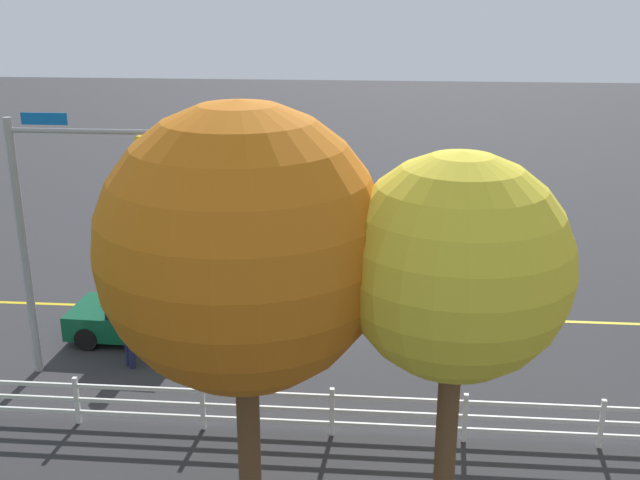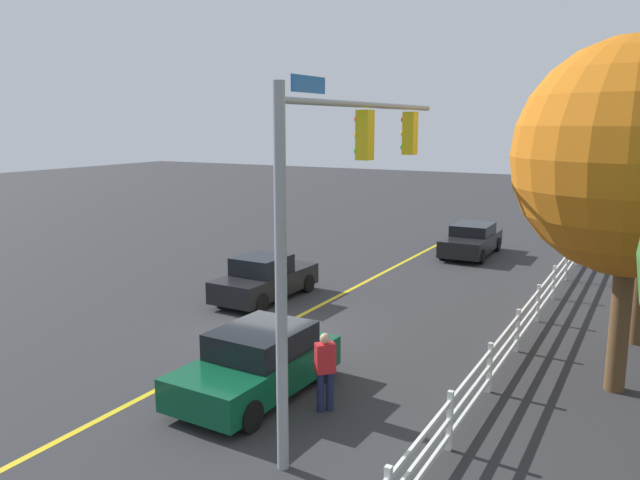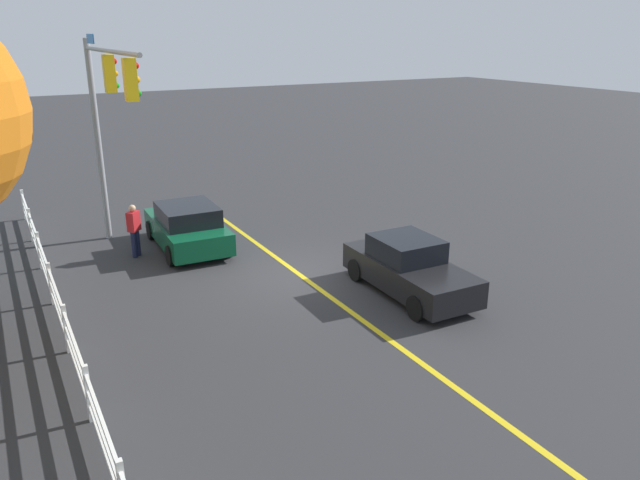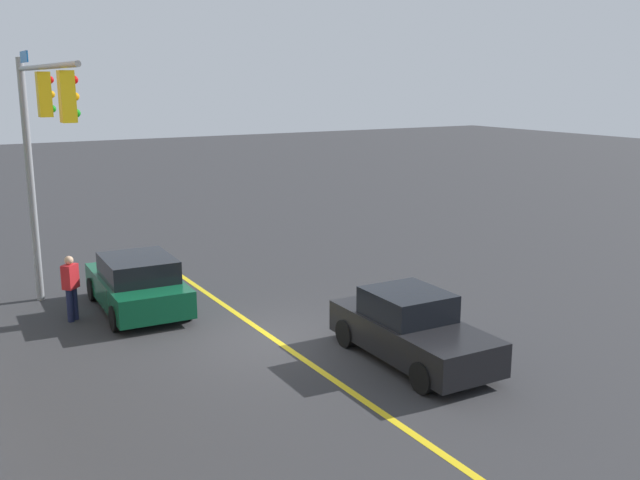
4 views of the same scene
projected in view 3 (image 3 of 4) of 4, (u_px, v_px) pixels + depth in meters
name	position (u px, v px, depth m)	size (l,w,h in m)	color
ground_plane	(300.00, 275.00, 17.90)	(120.00, 120.00, 0.00)	#2D2D30
lane_center_stripe	(376.00, 330.00, 14.58)	(28.00, 0.16, 0.01)	gold
signal_assembly	(107.00, 106.00, 17.75)	(7.01, 0.38, 6.69)	gray
car_0	(187.00, 227.00, 19.93)	(4.23, 2.13, 1.49)	#0C4C2D
car_2	(409.00, 268.00, 16.49)	(4.24, 1.86, 1.53)	black
pedestrian	(134.00, 228.00, 19.09)	(0.47, 0.47, 1.69)	#191E3F
white_rail_fence	(76.00, 357.00, 12.22)	(26.10, 0.10, 1.15)	white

